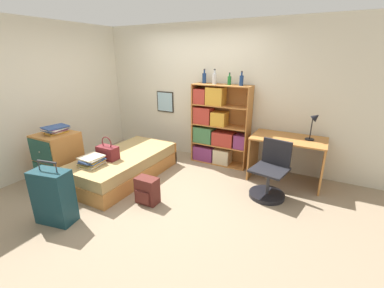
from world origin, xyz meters
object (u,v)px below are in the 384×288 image
(desk_lamp, at_px, (315,121))
(bookcase, at_px, (215,128))
(magazine_pile_on_dresser, at_px, (56,129))
(bed, at_px, (124,165))
(bottle_blue, at_px, (241,80))
(bottle_green, at_px, (204,78))
(bottle_brown, at_px, (215,78))
(backpack, at_px, (147,191))
(bottle_clear, at_px, (229,80))
(desk_chair, at_px, (269,180))
(dresser, at_px, (59,158))
(desk, at_px, (287,151))
(suitcase, at_px, (54,197))
(book_stack_on_bed, at_px, (92,161))
(handbag, at_px, (108,152))

(desk_lamp, bearing_deg, bookcase, 176.14)
(magazine_pile_on_dresser, bearing_deg, bed, 34.11)
(bottle_blue, bearing_deg, bookcase, 175.80)
(bottle_green, bearing_deg, bottle_brown, -14.12)
(bottle_green, xyz_separation_m, backpack, (0.02, -1.88, -1.43))
(magazine_pile_on_dresser, distance_m, bottle_clear, 3.00)
(bookcase, bearing_deg, desk_chair, -33.24)
(bookcase, relative_size, desk_lamp, 3.37)
(dresser, relative_size, desk, 0.72)
(suitcase, bearing_deg, bottle_green, 75.44)
(magazine_pile_on_dresser, relative_size, desk, 0.34)
(dresser, height_order, magazine_pile_on_dresser, magazine_pile_on_dresser)
(bed, height_order, dresser, dresser)
(bottle_clear, bearing_deg, bed, -135.63)
(bookcase, bearing_deg, magazine_pile_on_dresser, -135.80)
(bed, bearing_deg, desk_chair, 12.54)
(bed, distance_m, desk_lamp, 3.18)
(magazine_pile_on_dresser, relative_size, bottle_clear, 1.86)
(suitcase, height_order, magazine_pile_on_dresser, magazine_pile_on_dresser)
(book_stack_on_bed, bearing_deg, desk_lamp, 32.00)
(handbag, height_order, desk_chair, desk_chair)
(book_stack_on_bed, height_order, bottle_clear, bottle_clear)
(bed, height_order, magazine_pile_on_dresser, magazine_pile_on_dresser)
(bed, relative_size, dresser, 2.30)
(bookcase, relative_size, bottle_blue, 6.18)
(handbag, relative_size, desk, 0.33)
(suitcase, relative_size, backpack, 2.16)
(desk_chair, relative_size, backpack, 2.18)
(suitcase, bearing_deg, desk_lamp, 44.20)
(book_stack_on_bed, distance_m, desk, 3.11)
(book_stack_on_bed, distance_m, bottle_brown, 2.51)
(book_stack_on_bed, bearing_deg, suitcase, -75.46)
(bottle_green, xyz_separation_m, desk, (1.63, -0.22, -1.10))
(bottle_green, distance_m, bottle_blue, 0.75)
(bookcase, bearing_deg, backpack, -97.73)
(suitcase, height_order, dresser, suitcase)
(book_stack_on_bed, xyz_separation_m, dresser, (-0.76, -0.03, -0.08))
(bottle_clear, distance_m, desk_chair, 1.85)
(dresser, bearing_deg, suitcase, -38.75)
(desk, bearing_deg, desk_chair, -100.65)
(bottle_brown, bearing_deg, handbag, -125.45)
(bed, xyz_separation_m, book_stack_on_bed, (-0.09, -0.59, 0.28))
(bottle_brown, xyz_separation_m, desk, (1.40, -0.16, -1.10))
(bottle_blue, bearing_deg, desk_chair, -45.35)
(desk_lamp, distance_m, backpack, 2.73)
(bottle_green, bearing_deg, bed, -121.35)
(handbag, relative_size, bottle_green, 1.46)
(bottle_brown, bearing_deg, bed, -129.00)
(bottle_brown, distance_m, backpack, 2.33)
(magazine_pile_on_dresser, distance_m, desk, 3.77)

